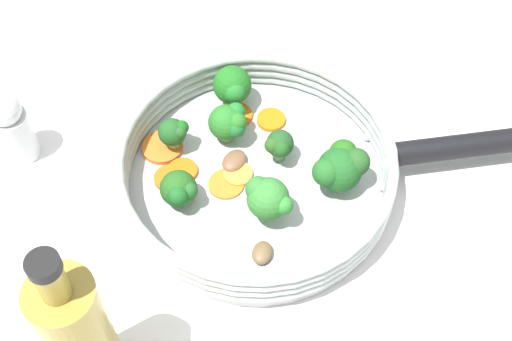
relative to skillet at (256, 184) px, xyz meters
name	(u,v)px	position (x,y,z in m)	size (l,w,h in m)	color
ground_plane	(256,188)	(0.00, 0.00, -0.01)	(4.00, 4.00, 0.00)	white
skillet	(256,184)	(0.00, 0.00, 0.00)	(0.27, 0.27, 0.02)	#B2B5B7
skillet_rim_wall	(256,167)	(0.00, 0.00, 0.03)	(0.28, 0.28, 0.04)	#AFBBB5
skillet_handle	(464,146)	(-0.02, -0.22, 0.02)	(0.03, 0.03, 0.17)	black
skillet_rivet_left	(383,187)	(-0.05, -0.12, 0.01)	(0.01, 0.01, 0.01)	#B1B5B4
skillet_rivet_right	(367,137)	(0.02, -0.13, 0.01)	(0.01, 0.01, 0.01)	#B2B5B9
carrot_slice_0	(182,171)	(0.03, 0.07, 0.01)	(0.03, 0.03, 0.01)	orange
carrot_slice_1	(271,120)	(0.07, -0.04, 0.01)	(0.03, 0.03, 0.00)	orange
carrot_slice_2	(162,147)	(0.06, 0.09, 0.01)	(0.04, 0.04, 0.01)	orange
carrot_slice_3	(225,181)	(0.00, 0.03, 0.01)	(0.04, 0.04, 0.00)	orange
carrot_slice_4	(169,178)	(0.02, 0.09, 0.01)	(0.03, 0.03, 0.00)	orange
carrot_slice_5	(238,174)	(0.01, 0.02, 0.01)	(0.03, 0.03, 0.01)	orange
carrot_slice_6	(238,115)	(0.09, 0.00, 0.01)	(0.03, 0.03, 0.01)	#D66312
broccoli_floret_0	(179,190)	(-0.01, 0.08, 0.03)	(0.04, 0.04, 0.04)	#71995E
broccoli_floret_1	(340,167)	(-0.03, -0.08, 0.04)	(0.05, 0.06, 0.05)	#7A9656
broccoli_floret_2	(279,145)	(0.02, -0.03, 0.03)	(0.03, 0.03, 0.04)	#64874D
broccoli_floret_3	(229,122)	(0.06, 0.01, 0.04)	(0.04, 0.04, 0.05)	#6F9954
broccoli_floret_4	(231,88)	(0.10, 0.00, 0.04)	(0.05, 0.04, 0.05)	#76A34D
broccoli_floret_5	(271,197)	(-0.05, 0.00, 0.04)	(0.04, 0.05, 0.05)	#80B563
broccoli_floret_6	(174,133)	(0.06, 0.07, 0.04)	(0.03, 0.03, 0.04)	#8EAA62
mushroom_piece_0	(234,161)	(0.02, 0.02, 0.01)	(0.03, 0.02, 0.01)	brown
mushroom_piece_1	(262,253)	(-0.09, 0.02, 0.01)	(0.03, 0.02, 0.01)	brown
salt_shaker	(11,127)	(0.11, 0.24, 0.04)	(0.04, 0.04, 0.09)	silver
oil_bottle	(80,336)	(-0.16, 0.18, 0.08)	(0.05, 0.05, 0.21)	olive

